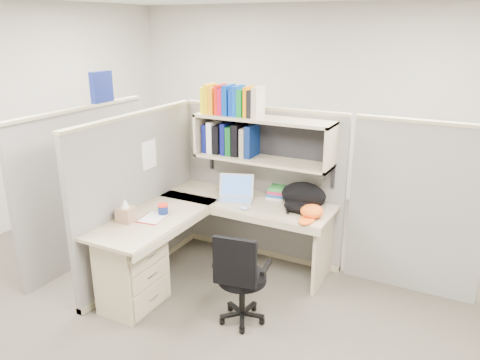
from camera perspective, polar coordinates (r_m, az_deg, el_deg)
The scene contains 14 objects.
ground at distance 4.57m, azimuth -2.46°, elevation -13.40°, with size 6.00×6.00×0.00m, color #39332C.
room_shell at distance 3.96m, azimuth -2.77°, elevation 6.95°, with size 6.00×6.00×6.00m.
cubicle at distance 4.70m, azimuth -3.73°, elevation -0.20°, with size 3.79×1.84×1.95m.
desk at distance 4.34m, azimuth -9.17°, elevation -8.76°, with size 1.74×1.75×0.73m.
laptop at distance 4.65m, azimuth -0.65°, elevation -1.07°, with size 0.35×0.35×0.25m, color silver, non-canonical shape.
backpack at distance 4.45m, azimuth 7.50°, elevation -2.10°, with size 0.43×0.34×0.26m, color black, non-canonical shape.
orange_cap at distance 4.33m, azimuth 8.76°, elevation -3.78°, with size 0.21×0.25×0.12m, color orange, non-canonical shape.
snack_canister at distance 4.41m, azimuth -9.36°, elevation -3.49°, with size 0.10×0.10×0.10m.
tissue_box at distance 4.29m, azimuth -13.78°, elevation -3.62°, with size 0.13×0.13×0.21m, color #A1785B, non-canonical shape.
mouse at distance 4.47m, azimuth 0.44°, elevation -3.39°, with size 0.09×0.06×0.04m, color #99B0D9.
paper_cup at distance 4.86m, azimuth 1.19°, elevation -1.19°, with size 0.07×0.07×0.09m, color white.
book_stack at distance 4.79m, azimuth 4.64°, elevation -1.39°, with size 0.18×0.24×0.12m, color slate, non-canonical shape.
loose_paper at distance 4.36m, azimuth -10.51°, elevation -4.52°, with size 0.19×0.26×0.00m, color white, non-canonical shape.
task_chair at distance 3.98m, azimuth 0.08°, elevation -13.48°, with size 0.47×0.44×0.86m.
Camera 1 is at (1.97, -3.35, 2.40)m, focal length 35.00 mm.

